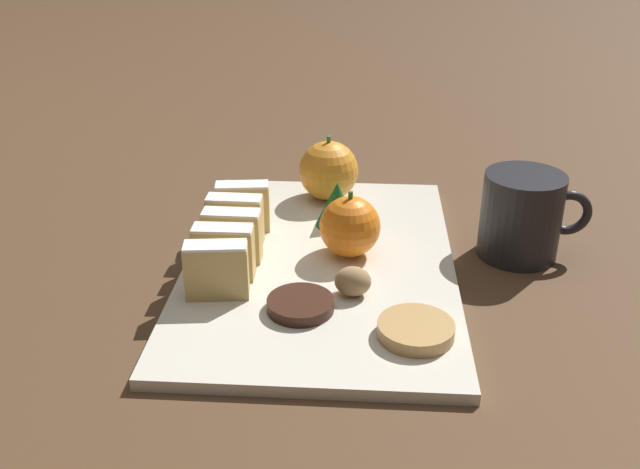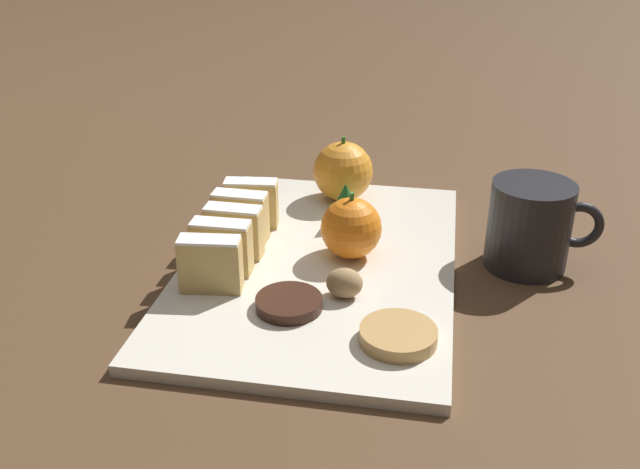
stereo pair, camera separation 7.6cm
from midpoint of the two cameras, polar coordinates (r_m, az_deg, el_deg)
The scene contains 14 objects.
ground_plane at distance 0.78m, azimuth 2.79°, elevation -2.84°, with size 6.00×6.00×0.00m, color #513823.
serving_platter at distance 0.77m, azimuth 2.80°, elevation -2.46°, with size 0.29×0.43×0.01m.
stollen_slice_front at distance 0.70m, azimuth -5.75°, elevation -2.48°, with size 0.06×0.03×0.06m.
stollen_slice_second at distance 0.73m, azimuth -4.98°, elevation -1.08°, with size 0.06×0.02×0.06m.
stollen_slice_third at distance 0.77m, azimuth -4.13°, elevation 0.19°, with size 0.06×0.02×0.06m.
stollen_slice_fourth at distance 0.80m, azimuth -3.72°, elevation 1.38°, with size 0.06×0.02×0.06m.
stollen_slice_fifth at distance 0.83m, azimuth -2.95°, elevation 2.45°, with size 0.06×0.03×0.06m.
orange_near at distance 0.76m, azimuth 5.34°, elevation 0.45°, with size 0.07×0.07×0.07m.
orange_far at distance 0.90m, azimuth 4.36°, elevation 5.01°, with size 0.08×0.08×0.08m.
walnut at distance 0.70m, azimuth 5.08°, elevation -3.97°, with size 0.04×0.03×0.03m.
chocolate_cookie at distance 0.68m, azimuth 0.68°, elevation -5.60°, with size 0.06×0.06×0.01m.
gingerbread_cookie at distance 0.64m, azimuth 9.67°, elevation -8.07°, with size 0.07×0.07×0.01m.
evergreen_sprig at distance 0.83m, azimuth 4.64°, elevation 2.31°, with size 0.05×0.05×0.05m.
coffee_mug at distance 0.80m, azimuth 19.13°, elevation 0.61°, with size 0.12×0.09×0.10m.
Camera 2 is at (0.12, -0.66, 0.38)m, focal length 40.00 mm.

